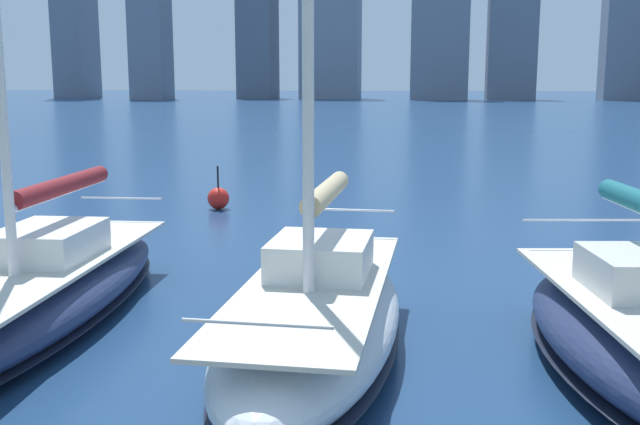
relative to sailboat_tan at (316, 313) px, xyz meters
The scene contains 4 objects.
city_skyline 154.48m from the sailboat_tan, 90.77° to the right, with size 169.56×23.23×53.62m.
sailboat_tan is the anchor object (origin of this frame).
sailboat_maroon 4.96m from the sailboat_tan, ahead, with size 2.94×9.34×9.26m.
channel_buoy 13.55m from the sailboat_tan, 67.65° to the right, with size 0.70×0.70×1.40m.
Camera 1 is at (-1.36, 3.56, 4.09)m, focal length 42.00 mm.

